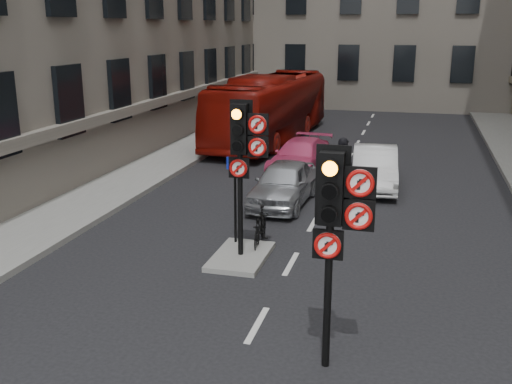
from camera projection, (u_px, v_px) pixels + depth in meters
The scene contains 11 objects.
pavement_left at pixel (138, 172), 21.97m from camera, with size 3.00×50.00×0.16m, color gray.
centre_island at pixel (241, 256), 13.97m from camera, with size 1.20×2.00×0.12m, color gray.
signal_near at pixel (336, 212), 8.89m from camera, with size 0.91×0.40×3.58m.
signal_far at pixel (243, 145), 13.23m from camera, with size 0.91×0.40×3.58m.
car_silver at pixel (284, 183), 18.09m from camera, with size 1.54×3.83×1.31m, color #A3A5AA.
car_white at pixel (375, 168), 19.97m from camera, with size 1.43×4.11×1.36m, color silver.
car_pink at pixel (300, 156), 22.06m from camera, with size 1.68×4.12×1.20m, color #D13D70.
bus_red at pixel (270, 108), 27.87m from camera, with size 2.58×11.04×3.07m, color maroon.
motorcycle at pixel (260, 227), 14.73m from camera, with size 0.44×1.57×0.94m, color black.
motorcyclist at pixel (342, 167), 18.76m from camera, with size 0.70×0.46×1.93m, color black.
info_sign at pixel (235, 188), 14.35m from camera, with size 0.37×0.13×2.14m.
Camera 1 is at (2.53, -7.51, 5.27)m, focal length 42.00 mm.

